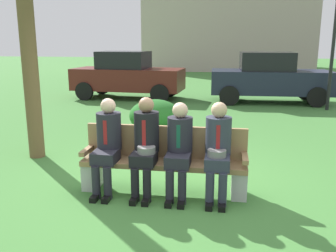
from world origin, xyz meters
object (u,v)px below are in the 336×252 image
object	(u,v)px
seated_man_centerleft	(145,142)
shrub_near_bench	(155,116)
seated_man_rightmost	(218,146)
street_lamp	(334,33)
parked_car_far	(269,78)
seated_man_centerright	(179,145)
seated_man_leftmost	(107,141)
parked_car_near	(127,75)
park_bench	(164,161)

from	to	relation	value
seated_man_centerleft	shrub_near_bench	size ratio (longest dim) A/B	1.11
seated_man_rightmost	street_lamp	bearing A→B (deg)	65.85
shrub_near_bench	parked_car_far	distance (m)	5.53
shrub_near_bench	seated_man_rightmost	bearing A→B (deg)	-66.46
seated_man_centerright	street_lamp	xyz separation A→B (m)	(3.64, 6.97, 1.57)
parked_car_far	street_lamp	world-z (taller)	street_lamp
seated_man_centerright	seated_man_rightmost	xyz separation A→B (m)	(0.51, -0.00, 0.01)
seated_man_leftmost	street_lamp	distance (m)	8.51
seated_man_centerleft	seated_man_rightmost	xyz separation A→B (m)	(0.97, -0.00, -0.02)
seated_man_leftmost	seated_man_centerleft	bearing A→B (deg)	-0.33
seated_man_rightmost	seated_man_centerleft	bearing A→B (deg)	179.76
shrub_near_bench	seated_man_centerleft	bearing A→B (deg)	-81.09
seated_man_rightmost	shrub_near_bench	size ratio (longest dim) A/B	1.07
seated_man_leftmost	parked_car_near	xyz separation A→B (m)	(-1.95, 8.22, 0.11)
seated_man_centerleft	parked_car_near	distance (m)	8.59
seated_man_leftmost	shrub_near_bench	size ratio (longest dim) A/B	1.08
seated_man_rightmost	shrub_near_bench	bearing A→B (deg)	113.54
shrub_near_bench	parked_car_near	bearing A→B (deg)	112.16
seated_man_centerleft	seated_man_rightmost	size ratio (longest dim) A/B	1.03
park_bench	parked_car_near	world-z (taller)	parked_car_near
seated_man_centerleft	street_lamp	distance (m)	8.23
shrub_near_bench	parked_car_far	bearing A→B (deg)	57.03
parked_car_near	parked_car_far	distance (m)	4.94
seated_man_centerleft	seated_man_leftmost	bearing A→B (deg)	179.67
park_bench	seated_man_centerleft	world-z (taller)	seated_man_centerleft
seated_man_centerleft	shrub_near_bench	world-z (taller)	seated_man_centerleft
seated_man_centerright	seated_man_rightmost	distance (m)	0.51
seated_man_leftmost	park_bench	bearing A→B (deg)	9.57
seated_man_leftmost	shrub_near_bench	world-z (taller)	seated_man_leftmost
seated_man_centerright	shrub_near_bench	bearing A→B (deg)	106.09
seated_man_leftmost	seated_man_centerright	xyz separation A→B (m)	(0.99, -0.00, -0.02)
park_bench	seated_man_centerright	bearing A→B (deg)	-30.65
seated_man_centerright	seated_man_leftmost	bearing A→B (deg)	179.81
park_bench	street_lamp	bearing A→B (deg)	60.54
seated_man_centerright	seated_man_rightmost	world-z (taller)	seated_man_rightmost
seated_man_leftmost	street_lamp	bearing A→B (deg)	56.39
street_lamp	seated_man_leftmost	bearing A→B (deg)	-123.61
parked_car_near	park_bench	bearing A→B (deg)	-71.46
parked_car_near	seated_man_rightmost	bearing A→B (deg)	-67.26
park_bench	parked_car_far	world-z (taller)	parked_car_far
shrub_near_bench	parked_car_far	xyz separation A→B (m)	(3.00, 4.63, 0.46)
seated_man_centerright	parked_car_near	xyz separation A→B (m)	(-2.94, 8.23, 0.13)
seated_man_centerleft	parked_car_near	world-z (taller)	parked_car_near
park_bench	parked_car_near	bearing A→B (deg)	108.54
seated_man_rightmost	street_lamp	world-z (taller)	street_lamp
park_bench	seated_man_centerright	xyz separation A→B (m)	(0.22, -0.13, 0.27)
seated_man_leftmost	shrub_near_bench	xyz separation A→B (m)	(-0.01, 3.47, -0.35)
street_lamp	seated_man_centerright	bearing A→B (deg)	-117.57
park_bench	seated_man_leftmost	xyz separation A→B (m)	(-0.77, -0.13, 0.29)
seated_man_leftmost	parked_car_far	size ratio (longest dim) A/B	0.33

